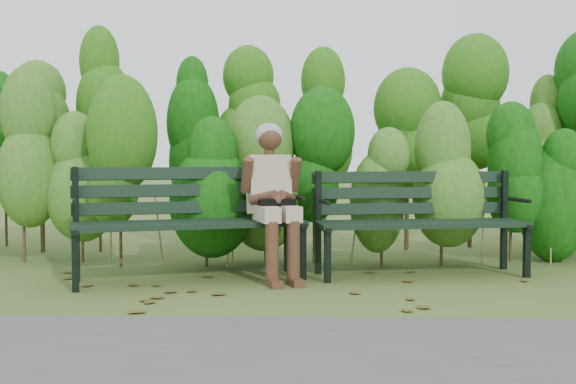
{
  "coord_description": "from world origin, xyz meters",
  "views": [
    {
      "loc": [
        0.15,
        -5.19,
        1.04
      ],
      "look_at": [
        0.0,
        0.35,
        0.75
      ],
      "focal_mm": 42.0,
      "sensor_mm": 36.0,
      "label": 1
    }
  ],
  "objects": [
    {
      "name": "ground",
      "position": [
        0.0,
        0.0,
        0.0
      ],
      "size": [
        80.0,
        80.0,
        0.0
      ],
      "primitive_type": "plane",
      "color": "#4B5D22"
    },
    {
      "name": "hedge_band",
      "position": [
        0.0,
        1.86,
        1.26
      ],
      "size": [
        11.04,
        1.67,
        2.42
      ],
      "color": "#47381E",
      "rests_on": "ground"
    },
    {
      "name": "leaf_litter",
      "position": [
        0.25,
        0.04,
        0.0
      ],
      "size": [
        5.8,
        2.27,
        0.01
      ],
      "color": "brown",
      "rests_on": "ground"
    },
    {
      "name": "bench_left",
      "position": [
        -0.85,
        0.49,
        0.56
      ],
      "size": [
        2.01,
        1.18,
        0.96
      ],
      "color": "black",
      "rests_on": "ground"
    },
    {
      "name": "bench_right",
      "position": [
        1.14,
        0.79,
        0.54
      ],
      "size": [
        1.9,
        0.89,
        0.91
      ],
      "color": "black",
      "rests_on": "ground"
    },
    {
      "name": "seated_woman",
      "position": [
        -0.13,
        0.52,
        0.76
      ],
      "size": [
        0.57,
        0.81,
        1.33
      ],
      "color": "tan",
      "rests_on": "ground"
    }
  ]
}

